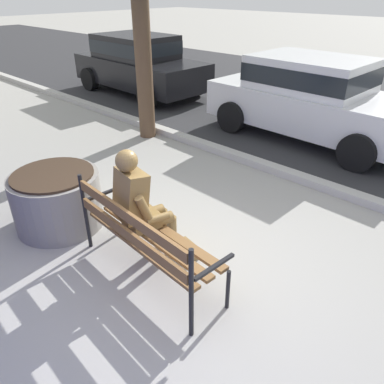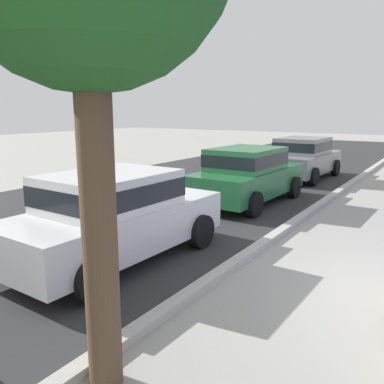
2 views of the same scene
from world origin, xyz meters
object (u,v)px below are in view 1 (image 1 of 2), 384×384
Objects in this scene: bronze_statue_seated at (145,209)px; concrete_planter at (57,199)px; parked_car_white at (312,96)px; parked_car_black at (138,62)px; park_bench at (143,235)px.

concrete_planter is at bearing -167.91° from bronze_statue_seated.
parked_car_black is at bearing 180.00° from parked_car_white.
park_bench is 0.44× the size of parked_car_white.
concrete_planter is (-1.58, -0.09, -0.18)m from park_bench.
parked_car_black reaches higher than bronze_statue_seated.
parked_car_white is at bearing 99.21° from park_bench.
concrete_planter is at bearing -98.56° from parked_car_white.
concrete_planter is at bearing -48.54° from parked_car_black.
park_bench is at bearing -39.48° from parked_car_black.
concrete_planter is 5.17m from parked_car_white.
park_bench is 7.87m from parked_car_black.
park_bench reaches higher than concrete_planter.
parked_car_black is at bearing 140.52° from park_bench.
park_bench is 1.34× the size of bronze_statue_seated.
concrete_planter is 0.26× the size of parked_car_white.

